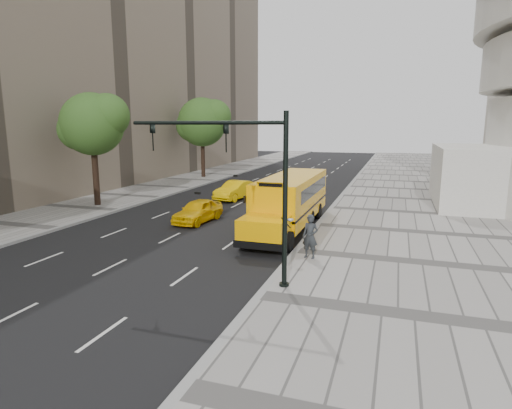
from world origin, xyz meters
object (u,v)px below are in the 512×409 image
(taxi_near, at_px, (198,211))
(taxi_far, at_px, (236,190))
(school_bus, at_px, (291,198))
(pedestrian, at_px, (310,236))
(tree_c, at_px, (203,122))
(tree_b, at_px, (93,124))
(traffic_signal, at_px, (247,177))

(taxi_near, bearing_deg, taxi_far, 99.85)
(school_bus, bearing_deg, pedestrian, -68.48)
(taxi_far, bearing_deg, school_bus, -39.41)
(tree_c, xyz_separation_m, taxi_far, (8.42, -11.99, -5.51))
(school_bus, bearing_deg, tree_b, 173.13)
(tree_b, bearing_deg, traffic_signal, -35.91)
(tree_c, distance_m, pedestrian, 31.48)
(school_bus, height_order, traffic_signal, traffic_signal)
(pedestrian, relative_size, traffic_signal, 0.30)
(taxi_near, distance_m, pedestrian, 9.76)
(tree_c, height_order, school_bus, tree_c)
(taxi_near, height_order, pedestrian, pedestrian)
(pedestrian, bearing_deg, tree_c, 133.85)
(taxi_far, height_order, traffic_signal, traffic_signal)
(taxi_near, relative_size, traffic_signal, 0.64)
(school_bus, xyz_separation_m, taxi_far, (-6.47, 7.93, -1.02))
(tree_b, distance_m, taxi_far, 11.69)
(taxi_far, relative_size, pedestrian, 2.32)
(tree_b, relative_size, school_bus, 0.71)
(tree_c, relative_size, traffic_signal, 1.39)
(tree_b, bearing_deg, pedestrian, -24.10)
(traffic_signal, bearing_deg, taxi_far, 112.34)
(school_bus, xyz_separation_m, taxi_near, (-5.75, -0.46, -1.06))
(tree_b, bearing_deg, tree_c, 89.94)
(tree_c, bearing_deg, school_bus, -53.21)
(tree_b, xyz_separation_m, traffic_signal, (15.61, -11.30, -1.91))
(tree_b, xyz_separation_m, taxi_near, (9.17, -2.26, -5.30))
(tree_b, height_order, traffic_signal, tree_b)
(tree_b, relative_size, pedestrian, 4.23)
(tree_c, height_order, taxi_far, tree_c)
(tree_c, relative_size, pedestrian, 4.59)
(school_bus, distance_m, taxi_far, 10.29)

